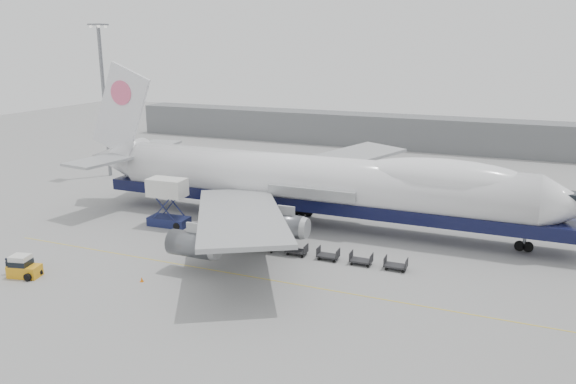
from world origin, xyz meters
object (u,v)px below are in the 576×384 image
at_px(catering_truck, 168,199).
at_px(ground_worker, 8,266).
at_px(airliner, 318,182).
at_px(baggage_tug, 23,267).

distance_m(catering_truck, ground_worker, 20.36).
relative_size(airliner, baggage_tug, 20.20).
bearing_deg(ground_worker, baggage_tug, -87.76).
bearing_deg(baggage_tug, ground_worker, 172.24).
xyz_separation_m(airliner, catering_truck, (-17.32, -7.48, -2.18)).
distance_m(airliner, catering_truck, 18.99).
relative_size(baggage_tug, ground_worker, 1.90).
relative_size(airliner, ground_worker, 38.31).
xyz_separation_m(airliner, baggage_tug, (-21.49, -26.58, -4.64)).
xyz_separation_m(catering_truck, baggage_tug, (-4.18, -19.10, -2.46)).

